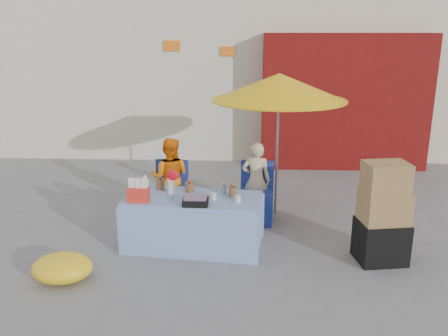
{
  "coord_description": "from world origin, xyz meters",
  "views": [
    {
      "loc": [
        0.27,
        -5.1,
        2.7
      ],
      "look_at": [
        0.01,
        0.6,
        1.0
      ],
      "focal_mm": 38.0,
      "sensor_mm": 36.0,
      "label": 1
    }
  ],
  "objects_px": {
    "chair_left": "(170,203)",
    "vendor_beige": "(256,180)",
    "chair_right": "(256,204)",
    "vendor_orange": "(170,178)",
    "market_table": "(193,221)",
    "box_stack": "(383,217)",
    "umbrella": "(279,88)"
  },
  "relations": [
    {
      "from": "chair_left",
      "to": "vendor_beige",
      "type": "bearing_deg",
      "value": 11.06
    },
    {
      "from": "chair_left",
      "to": "chair_right",
      "type": "distance_m",
      "value": 1.25
    },
    {
      "from": "chair_left",
      "to": "vendor_beige",
      "type": "distance_m",
      "value": 1.29
    },
    {
      "from": "chair_left",
      "to": "vendor_orange",
      "type": "relative_size",
      "value": 0.72
    },
    {
      "from": "chair_left",
      "to": "market_table",
      "type": "bearing_deg",
      "value": -58.0
    },
    {
      "from": "market_table",
      "to": "vendor_beige",
      "type": "bearing_deg",
      "value": 57.06
    },
    {
      "from": "vendor_beige",
      "to": "market_table",
      "type": "bearing_deg",
      "value": 55.6
    },
    {
      "from": "market_table",
      "to": "box_stack",
      "type": "xyz_separation_m",
      "value": [
        2.27,
        -0.3,
        0.23
      ]
    },
    {
      "from": "market_table",
      "to": "vendor_beige",
      "type": "relative_size",
      "value": 1.58
    },
    {
      "from": "vendor_orange",
      "to": "umbrella",
      "type": "relative_size",
      "value": 0.57
    },
    {
      "from": "market_table",
      "to": "chair_left",
      "type": "bearing_deg",
      "value": 123.46
    },
    {
      "from": "umbrella",
      "to": "box_stack",
      "type": "height_order",
      "value": "umbrella"
    },
    {
      "from": "box_stack",
      "to": "umbrella",
      "type": "bearing_deg",
      "value": 128.85
    },
    {
      "from": "vendor_beige",
      "to": "umbrella",
      "type": "distance_m",
      "value": 1.36
    },
    {
      "from": "vendor_beige",
      "to": "box_stack",
      "type": "distance_m",
      "value": 1.95
    },
    {
      "from": "chair_left",
      "to": "umbrella",
      "type": "distance_m",
      "value": 2.27
    },
    {
      "from": "umbrella",
      "to": "box_stack",
      "type": "relative_size",
      "value": 1.7
    },
    {
      "from": "market_table",
      "to": "vendor_beige",
      "type": "xyz_separation_m",
      "value": [
        0.81,
        0.99,
        0.23
      ]
    },
    {
      "from": "chair_right",
      "to": "vendor_beige",
      "type": "bearing_deg",
      "value": 95.5
    },
    {
      "from": "box_stack",
      "to": "market_table",
      "type": "bearing_deg",
      "value": 172.4
    },
    {
      "from": "chair_left",
      "to": "vendor_orange",
      "type": "xyz_separation_m",
      "value": [
        -0.0,
        0.13,
        0.34
      ]
    },
    {
      "from": "market_table",
      "to": "chair_left",
      "type": "relative_size",
      "value": 2.12
    },
    {
      "from": "vendor_beige",
      "to": "box_stack",
      "type": "xyz_separation_m",
      "value": [
        1.46,
        -1.29,
        -0.0
      ]
    },
    {
      "from": "umbrella",
      "to": "chair_right",
      "type": "bearing_deg",
      "value": -136.41
    },
    {
      "from": "vendor_beige",
      "to": "chair_right",
      "type": "bearing_deg",
      "value": 95.5
    },
    {
      "from": "vendor_orange",
      "to": "vendor_beige",
      "type": "xyz_separation_m",
      "value": [
        1.25,
        0.0,
        -0.02
      ]
    },
    {
      "from": "market_table",
      "to": "box_stack",
      "type": "bearing_deg",
      "value": -1.22
    },
    {
      "from": "chair_right",
      "to": "vendor_beige",
      "type": "relative_size",
      "value": 0.74
    },
    {
      "from": "chair_right",
      "to": "vendor_orange",
      "type": "distance_m",
      "value": 1.3
    },
    {
      "from": "market_table",
      "to": "vendor_beige",
      "type": "distance_m",
      "value": 1.3
    },
    {
      "from": "vendor_orange",
      "to": "vendor_beige",
      "type": "bearing_deg",
      "value": -175.08
    },
    {
      "from": "umbrella",
      "to": "box_stack",
      "type": "distance_m",
      "value": 2.28
    }
  ]
}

